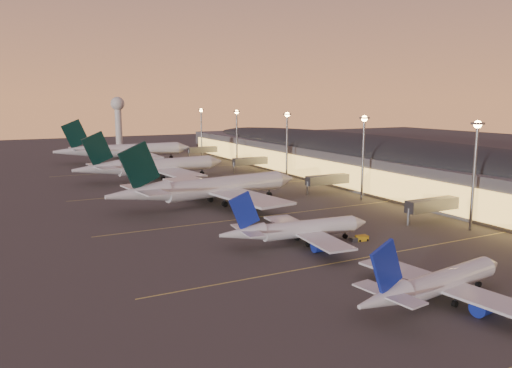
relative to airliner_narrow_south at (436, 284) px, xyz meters
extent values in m
plane|color=#3B3937|center=(4.75, 27.50, -3.09)|extent=(700.00, 700.00, 0.00)
cylinder|color=silver|center=(2.88, 0.40, 0.06)|extent=(20.97, 6.31, 3.52)
cone|color=silver|center=(14.77, 2.04, 0.06)|extent=(3.78, 3.94, 3.52)
cone|color=silver|center=(-11.99, -1.65, 0.50)|extent=(9.73, 4.76, 3.52)
cube|color=silver|center=(1.89, 0.26, -0.56)|extent=(10.00, 30.19, 0.39)
cylinder|color=#17289E|center=(1.66, 6.81, -1.75)|extent=(4.99, 3.25, 2.64)
cylinder|color=#17289E|center=(3.44, -6.11, -1.75)|extent=(4.99, 3.25, 2.64)
cube|color=#17289E|center=(-11.53, -1.59, 5.06)|extent=(6.46, 1.40, 7.64)
cube|color=silver|center=(-10.87, -1.50, 1.02)|extent=(4.76, 11.03, 0.25)
cylinder|color=black|center=(11.48, 1.58, -2.40)|extent=(0.32, 0.32, 1.39)
cylinder|color=black|center=(11.48, 1.58, -2.60)|extent=(1.06, 0.74, 0.99)
cylinder|color=black|center=(0.89, 2.61, -2.40)|extent=(0.32, 0.32, 1.39)
cylinder|color=black|center=(0.89, 2.61, -2.60)|extent=(1.06, 0.74, 0.99)
cylinder|color=black|center=(1.56, -2.27, -2.40)|extent=(0.32, 0.32, 1.39)
cylinder|color=black|center=(1.56, -2.27, -2.60)|extent=(1.06, 0.74, 0.99)
cylinder|color=silver|center=(0.97, 36.13, 0.17)|extent=(21.68, 5.50, 3.65)
cone|color=silver|center=(13.37, 35.05, 0.17)|extent=(3.76, 3.94, 3.65)
cone|color=silver|center=(-14.54, 37.48, 0.63)|extent=(9.96, 4.48, 3.65)
cube|color=silver|center=(-0.07, 36.22, -0.47)|extent=(8.87, 31.17, 0.40)
cylinder|color=#17289E|center=(1.21, 42.90, -1.70)|extent=(5.06, 3.15, 2.74)
cylinder|color=#17289E|center=(0.04, 29.42, -1.70)|extent=(5.06, 3.15, 2.74)
cube|color=#17289E|center=(-14.06, 37.44, 5.36)|extent=(6.71, 1.13, 7.92)
cube|color=silver|center=(-13.37, 37.38, 1.18)|extent=(4.41, 11.33, 0.26)
cylinder|color=black|center=(9.94, 35.35, -2.37)|extent=(0.32, 0.32, 1.44)
cylinder|color=black|center=(9.94, 35.35, -2.58)|extent=(1.07, 0.73, 1.02)
cylinder|color=black|center=(-0.53, 38.82, -2.37)|extent=(0.32, 0.32, 1.44)
cylinder|color=black|center=(-0.53, 38.82, -2.58)|extent=(1.07, 0.73, 1.02)
cylinder|color=black|center=(-0.98, 33.73, -2.37)|extent=(0.32, 0.32, 1.44)
cylinder|color=black|center=(-0.98, 33.73, -2.58)|extent=(1.07, 0.73, 1.02)
cylinder|color=silver|center=(2.06, 82.85, 2.13)|extent=(38.80, 11.30, 5.80)
cone|color=silver|center=(24.10, 86.08, 2.13)|extent=(6.96, 6.64, 5.80)
cone|color=silver|center=(-25.49, 78.82, 2.85)|extent=(17.98, 8.25, 5.80)
cube|color=silver|center=(0.22, 82.58, 1.11)|extent=(19.14, 57.10, 0.64)
cylinder|color=#54565B|center=(-0.34, 94.97, -0.85)|extent=(9.20, 5.56, 4.35)
cylinder|color=#54565B|center=(3.23, 70.55, -0.85)|extent=(9.20, 5.56, 4.35)
cube|color=black|center=(-24.64, 78.94, 10.34)|extent=(11.45, 2.52, 12.87)
cube|color=silver|center=(-23.41, 79.12, 3.72)|extent=(9.05, 20.87, 0.41)
cylinder|color=black|center=(18.00, 85.19, -1.93)|extent=(0.53, 0.53, 2.32)
cylinder|color=black|center=(18.00, 85.19, -2.28)|extent=(1.75, 1.24, 1.62)
cylinder|color=black|center=(-1.59, 86.42, -1.93)|extent=(0.53, 0.53, 2.32)
cylinder|color=black|center=(-1.59, 86.42, -2.28)|extent=(1.75, 1.24, 1.62)
cylinder|color=black|center=(-0.41, 78.39, -1.93)|extent=(0.53, 0.53, 2.32)
cylinder|color=black|center=(-0.41, 78.39, -2.28)|extent=(1.75, 1.24, 1.62)
cylinder|color=silver|center=(0.51, 137.36, 2.02)|extent=(37.98, 9.93, 5.68)
cone|color=silver|center=(22.18, 139.85, 2.02)|extent=(6.67, 6.34, 5.68)
cone|color=silver|center=(-26.59, 134.25, 2.73)|extent=(17.51, 7.58, 5.68)
cube|color=silver|center=(-1.30, 137.16, 1.02)|extent=(17.10, 55.81, 0.63)
cylinder|color=#54565B|center=(-1.47, 149.30, -0.89)|extent=(8.92, 5.20, 4.26)
cylinder|color=#54565B|center=(1.28, 125.29, -0.89)|extent=(8.92, 5.20, 4.26)
cube|color=black|center=(-25.74, 134.35, 10.07)|extent=(11.23, 2.12, 12.61)
cube|color=silver|center=(-24.54, 134.49, 3.58)|extent=(8.27, 20.34, 0.40)
cylinder|color=black|center=(16.19, 139.16, -1.96)|extent=(0.50, 0.50, 2.27)
cylinder|color=black|center=(16.19, 139.16, -2.30)|extent=(1.69, 1.17, 1.59)
cylinder|color=black|center=(-2.96, 140.97, -1.96)|extent=(0.50, 0.50, 2.27)
cylinder|color=black|center=(-2.96, 140.97, -2.30)|extent=(1.69, 1.17, 1.59)
cylinder|color=black|center=(-2.05, 133.07, -1.96)|extent=(0.50, 0.50, 2.27)
cylinder|color=black|center=(-2.05, 133.07, -2.30)|extent=(1.69, 1.17, 1.59)
cylinder|color=silver|center=(4.55, 198.09, 2.58)|extent=(41.77, 6.90, 6.30)
cone|color=silver|center=(28.75, 198.43, 2.58)|extent=(6.81, 6.40, 6.30)
cone|color=silver|center=(-25.70, 197.65, 3.37)|extent=(18.91, 6.57, 6.30)
cube|color=silver|center=(2.53, 198.06, 1.48)|extent=(12.97, 61.10, 0.69)
cylinder|color=#54565B|center=(3.68, 211.48, -0.65)|extent=(9.48, 4.86, 4.73)
cylinder|color=#54565B|center=(4.07, 184.67, -0.65)|extent=(9.48, 4.86, 4.73)
cube|color=black|center=(-24.76, 197.67, 11.51)|extent=(12.44, 1.12, 13.99)
cube|color=silver|center=(-23.42, 197.69, 4.31)|extent=(7.04, 22.03, 0.44)
cylinder|color=black|center=(22.05, 198.34, -1.83)|extent=(0.51, 0.51, 2.52)
cylinder|color=black|center=(22.05, 198.34, -2.21)|extent=(1.78, 1.13, 1.76)
cylinder|color=black|center=(1.12, 202.45, -1.83)|extent=(0.51, 0.51, 2.52)
cylinder|color=black|center=(1.12, 202.45, -2.21)|extent=(1.78, 1.13, 1.76)
cylinder|color=black|center=(1.25, 193.63, -1.83)|extent=(0.51, 0.51, 2.52)
cylinder|color=black|center=(1.25, 193.63, -2.21)|extent=(1.78, 1.13, 1.76)
cube|color=#545359|center=(66.75, 100.00, 2.91)|extent=(40.00, 255.00, 12.00)
ellipsoid|color=black|center=(66.75, 100.00, 8.91)|extent=(39.00, 253.00, 10.92)
cube|color=#FFC254|center=(46.55, 100.00, 1.91)|extent=(0.40, 244.80, 8.00)
cube|color=#54565B|center=(38.75, 37.50, 1.41)|extent=(16.00, 3.20, 3.00)
cylinder|color=slate|center=(30.75, 37.50, -0.89)|extent=(0.70, 0.70, 4.40)
cube|color=#54565B|center=(38.75, 82.50, 1.41)|extent=(16.00, 3.20, 3.00)
cylinder|color=slate|center=(30.75, 82.50, -0.89)|extent=(0.70, 0.70, 4.40)
cube|color=#54565B|center=(38.75, 139.50, 1.41)|extent=(16.00, 3.20, 3.00)
cylinder|color=slate|center=(30.75, 139.50, -0.89)|extent=(0.70, 0.70, 4.40)
cube|color=#54565B|center=(38.75, 195.50, 1.41)|extent=(16.00, 3.20, 3.00)
cylinder|color=slate|center=(30.75, 195.50, -0.89)|extent=(0.70, 0.70, 4.40)
cylinder|color=slate|center=(40.75, 27.50, 9.41)|extent=(0.70, 0.70, 25.00)
cube|color=slate|center=(40.75, 27.50, 22.11)|extent=(2.20, 2.20, 0.50)
sphere|color=#FFC362|center=(40.75, 27.50, 21.91)|extent=(1.80, 1.80, 1.80)
cylinder|color=slate|center=(40.75, 67.50, 9.41)|extent=(0.70, 0.70, 25.00)
cube|color=slate|center=(40.75, 67.50, 22.11)|extent=(2.20, 2.20, 0.50)
sphere|color=#FFC362|center=(40.75, 67.50, 21.91)|extent=(1.80, 1.80, 1.80)
cylinder|color=slate|center=(40.75, 112.50, 9.41)|extent=(0.70, 0.70, 25.00)
cube|color=slate|center=(40.75, 112.50, 22.11)|extent=(2.20, 2.20, 0.50)
sphere|color=#FFC362|center=(40.75, 112.50, 21.91)|extent=(1.80, 1.80, 1.80)
cylinder|color=slate|center=(40.75, 157.50, 9.41)|extent=(0.70, 0.70, 25.00)
cube|color=slate|center=(40.75, 157.50, 22.11)|extent=(2.20, 2.20, 0.50)
sphere|color=#FFC362|center=(40.75, 157.50, 21.91)|extent=(1.80, 1.80, 1.80)
cylinder|color=slate|center=(40.75, 202.50, 9.41)|extent=(0.70, 0.70, 25.00)
cube|color=slate|center=(40.75, 202.50, 22.11)|extent=(2.20, 2.20, 0.50)
sphere|color=#FFC362|center=(40.75, 202.50, 21.91)|extent=(1.80, 1.80, 1.80)
cylinder|color=silver|center=(14.75, 287.50, 9.91)|extent=(4.40, 4.40, 26.00)
sphere|color=silver|center=(14.75, 287.50, 24.91)|extent=(9.00, 9.00, 9.00)
cube|color=#D8C659|center=(4.75, 22.50, -3.09)|extent=(90.00, 0.36, 0.00)
cube|color=#D8C659|center=(4.75, 62.50, -3.09)|extent=(90.00, 0.36, 0.00)
cube|color=#D8C659|center=(4.75, 107.50, -3.09)|extent=(90.00, 0.36, 0.00)
cube|color=#D8C659|center=(4.75, 162.50, -3.09)|extent=(90.00, 0.36, 0.00)
cube|color=#C49317|center=(12.15, 32.25, -2.50)|extent=(2.77, 1.94, 1.18)
cube|color=#54565B|center=(10.23, 32.50, -2.66)|extent=(1.68, 1.58, 0.86)
cylinder|color=black|center=(13.21, 32.93, -2.86)|extent=(0.49, 0.25, 0.47)
cylinder|color=black|center=(13.00, 31.33, -2.86)|extent=(0.49, 0.25, 0.47)
cylinder|color=black|center=(11.29, 33.18, -2.86)|extent=(0.49, 0.25, 0.47)
cylinder|color=black|center=(11.08, 31.58, -2.86)|extent=(0.49, 0.25, 0.47)
camera|label=1|loc=(-57.20, -51.17, 27.49)|focal=35.00mm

